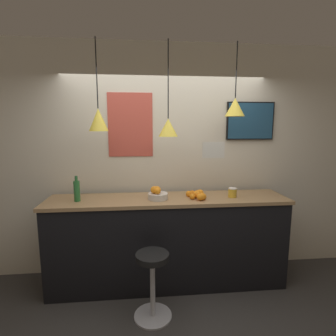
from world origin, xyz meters
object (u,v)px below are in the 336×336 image
(fruit_bowl, at_px, (157,194))
(spread_jar, at_px, (232,192))
(bar_stool, at_px, (153,276))
(juice_bottle, at_px, (77,191))
(mounted_tv, at_px, (250,121))

(fruit_bowl, bearing_deg, spread_jar, 0.43)
(bar_stool, bearing_deg, spread_jar, 28.28)
(fruit_bowl, bearing_deg, juice_bottle, 179.58)
(bar_stool, xyz_separation_m, mounted_tv, (1.30, 0.91, 1.52))
(juice_bottle, height_order, spread_jar, juice_bottle)
(juice_bottle, distance_m, spread_jar, 1.77)
(fruit_bowl, height_order, spread_jar, fruit_bowl)
(bar_stool, bearing_deg, mounted_tv, 34.94)
(juice_bottle, bearing_deg, mounted_tv, 10.51)
(bar_stool, relative_size, spread_jar, 6.13)
(bar_stool, bearing_deg, fruit_bowl, 80.91)
(juice_bottle, relative_size, mounted_tv, 0.46)
(spread_jar, xyz_separation_m, mounted_tv, (0.34, 0.39, 0.83))
(mounted_tv, bearing_deg, bar_stool, -145.06)
(bar_stool, xyz_separation_m, spread_jar, (0.96, 0.52, 0.69))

